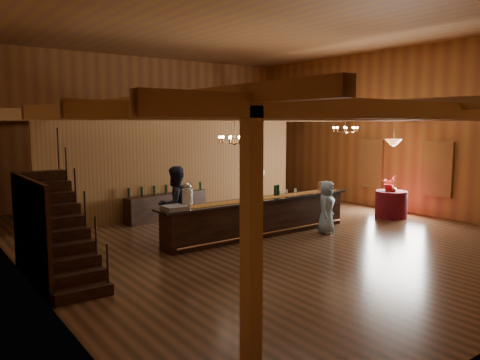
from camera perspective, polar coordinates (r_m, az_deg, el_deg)
floor at (r=12.92m, az=2.33°, el=-6.49°), size 14.00×14.00×0.00m
ceiling at (r=12.81m, az=2.46°, el=18.19°), size 14.00×14.00×0.00m
wall_back at (r=18.56m, az=-11.27°, el=6.04°), size 12.00×0.10×5.50m
wall_left at (r=10.00m, az=-25.71°, el=4.83°), size 0.10×14.00×5.50m
wall_right at (r=16.96m, az=18.54°, el=5.74°), size 0.10×14.00×5.50m
beam_grid at (r=12.97m, az=0.99°, el=8.01°), size 11.90×13.90×0.39m
support_posts at (r=12.26m, az=3.82°, el=0.37°), size 9.20×10.20×3.20m
partition_wall at (r=15.28m, az=-7.32°, el=1.44°), size 9.00×0.18×3.10m
window_right_front at (r=16.11m, az=22.91°, el=1.23°), size 0.12×1.05×1.75m
window_right_back at (r=17.58m, az=15.64°, el=1.96°), size 0.12×1.05×1.75m
staircase at (r=9.60m, az=-21.11°, el=-5.55°), size 1.00×2.80×2.00m
backroom_boxes at (r=17.26m, az=-9.88°, el=-1.39°), size 4.10×0.60×1.10m
tasting_bar at (r=12.56m, az=2.48°, el=-4.51°), size 6.00×0.86×1.01m
beverage_dispenser at (r=11.21m, az=-6.43°, el=-1.90°), size 0.26×0.26×0.60m
glass_rack_tray at (r=10.97m, az=-8.04°, el=-3.38°), size 0.50×0.50×0.10m
raffle_drum at (r=14.02m, az=10.05°, el=-0.65°), size 0.34×0.24×0.30m
bar_bottle_0 at (r=12.94m, az=4.30°, el=-1.30°), size 0.07×0.07×0.30m
bar_bottle_1 at (r=13.00m, az=4.62°, el=-1.27°), size 0.07×0.07×0.30m
bar_bottle_2 at (r=13.02m, az=4.72°, el=-1.26°), size 0.07×0.07×0.30m
backbar_shelf at (r=14.88m, az=-8.92°, el=-3.18°), size 2.91×0.93×0.81m
round_table at (r=15.69m, az=17.94°, el=-2.83°), size 0.99×0.99×0.86m
chandelier_left at (r=11.95m, az=-0.64°, el=4.99°), size 0.80×0.80×0.76m
chandelier_right at (r=15.89m, az=12.72°, el=6.05°), size 0.80×0.80×0.56m
pendant_lamp at (r=15.49m, az=18.21°, el=4.39°), size 0.52×0.52×0.90m
bartender at (r=13.43m, az=2.15°, el=-2.21°), size 0.75×0.64×1.73m
staff_second at (r=11.83m, az=-7.92°, el=-3.00°), size 1.05×0.88×1.94m
guest at (r=13.01m, az=10.51°, el=-3.27°), size 0.84×0.74×1.44m
floor_plant at (r=17.76m, az=3.82°, el=-0.74°), size 0.85×0.77×1.26m
table_flowers at (r=15.59m, az=17.69°, el=-0.37°), size 0.51×0.46×0.49m
table_vase at (r=15.49m, az=18.23°, el=-0.84°), size 0.18×0.18×0.28m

